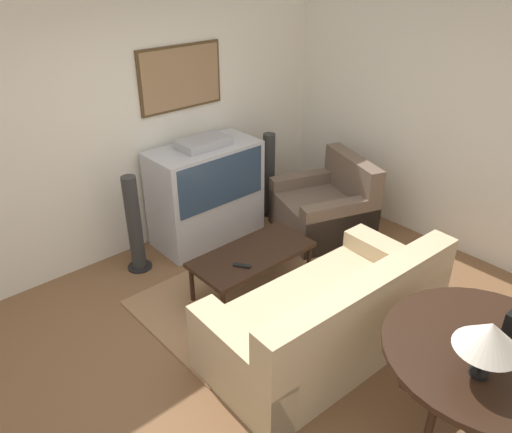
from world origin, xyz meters
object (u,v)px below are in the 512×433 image
armchair (325,209)px  coffee_table (252,256)px  couch (329,320)px  console_table (488,359)px  speaker_tower_left (135,227)px  tv (206,192)px  table_lamp (489,336)px  speaker_tower_right (269,177)px

armchair → coffee_table: armchair is taller
couch → console_table: bearing=94.0°
speaker_tower_left → armchair: bearing=-21.5°
tv → speaker_tower_left: size_ratio=1.17×
armchair → console_table: size_ratio=0.95×
couch → table_lamp: 1.49m
table_lamp → speaker_tower_right: table_lamp is taller
tv → coffee_table: 1.15m
couch → console_table: couch is taller
tv → coffee_table: tv is taller
console_table → speaker_tower_right: size_ratio=1.23×
tv → armchair: size_ratio=0.99×
table_lamp → speaker_tower_left: table_lamp is taller
armchair → table_lamp: size_ratio=3.24×
armchair → speaker_tower_right: (-0.16, 0.79, 0.20)m
coffee_table → speaker_tower_left: speaker_tower_left is taller
couch → armchair: size_ratio=1.67×
table_lamp → console_table: bearing=10.7°
speaker_tower_right → console_table: bearing=-110.8°
table_lamp → speaker_tower_left: 3.43m
console_table → couch: bearing=91.5°
armchair → speaker_tower_left: (-2.00, 0.79, 0.20)m
coffee_table → console_table: 2.27m
speaker_tower_left → speaker_tower_right: size_ratio=1.00×
couch → coffee_table: couch is taller
console_table → table_lamp: 0.42m
coffee_table → speaker_tower_left: bearing=120.7°
coffee_table → speaker_tower_left: size_ratio=1.14×
tv → table_lamp: size_ratio=3.22×
couch → speaker_tower_right: speaker_tower_right is taller
couch → speaker_tower_right: size_ratio=1.96×
coffee_table → couch: bearing=-94.6°
couch → table_lamp: table_lamp is taller
console_table → speaker_tower_left: size_ratio=1.23×
speaker_tower_right → couch: bearing=-121.5°
armchair → speaker_tower_right: speaker_tower_right is taller
couch → console_table: (0.03, -1.21, 0.44)m
tv → speaker_tower_left: 0.92m
speaker_tower_right → armchair: bearing=-78.4°
couch → speaker_tower_left: bearing=-72.8°
couch → speaker_tower_left: (-0.55, 2.10, 0.18)m
tv → speaker_tower_left: (-0.92, -0.03, -0.07)m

